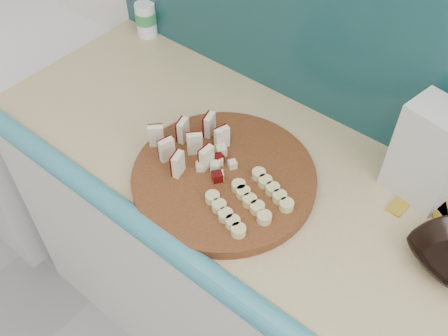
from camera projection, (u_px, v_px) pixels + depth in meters
kitchen_counter at (349, 335)px, 1.41m from camera, size 2.20×0.63×0.91m
porcelain_fixture at (24, 117)px, 2.11m from camera, size 0.70×0.72×0.84m
cutting_board at (224, 177)px, 1.19m from camera, size 0.56×0.56×0.03m
apple_wedges at (189, 142)px, 1.21m from camera, size 0.18×0.19×0.06m
apple_chunks at (218, 164)px, 1.19m from camera, size 0.07×0.07×0.02m
banana_slices at (250, 201)px, 1.11m from camera, size 0.17×0.19×0.02m
flour_bag at (429, 154)px, 1.09m from camera, size 0.16×0.13×0.24m
canister at (146, 19)px, 1.58m from camera, size 0.07×0.07×0.11m
banana_peel at (433, 205)px, 1.15m from camera, size 0.21×0.18×0.01m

